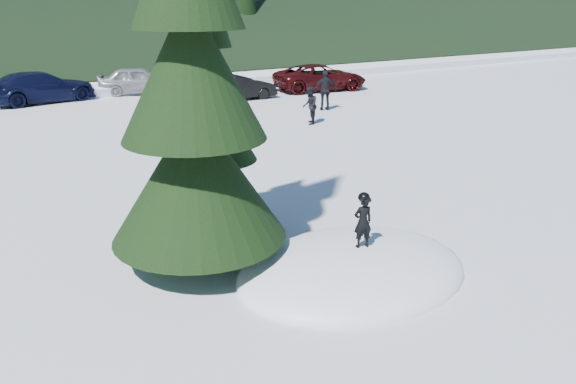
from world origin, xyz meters
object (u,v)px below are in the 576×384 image
spruce_short (215,134)px  car_4 (139,80)px  car_3 (41,87)px  car_5 (239,87)px  spruce_tall (192,87)px  adult_1 (325,90)px  car_6 (320,77)px  adult_0 (310,106)px  child_skier (363,222)px

spruce_short → car_4: (4.32, 18.95, -1.39)m
car_3 → car_5: size_ratio=1.38×
spruce_short → car_4: spruce_short is taller
spruce_tall → adult_1: size_ratio=4.81×
car_6 → car_3: bearing=83.0°
spruce_tall → car_5: size_ratio=2.33×
adult_1 → car_5: bearing=-39.1°
adult_0 → adult_1: adult_1 is taller
car_3 → car_5: (8.49, -4.34, -0.13)m
child_skier → car_3: size_ratio=0.19×
child_skier → adult_1: adult_1 is taller
spruce_short → adult_0: 11.19m
spruce_short → adult_1: 14.26m
spruce_tall → car_5: 18.58m
car_6 → adult_1: bearing=156.5°
spruce_tall → adult_1: spruce_tall is taller
spruce_tall → car_6: spruce_tall is taller
adult_1 → spruce_tall: bearing=73.3°
car_3 → car_4: (4.81, -0.02, -0.02)m
car_3 → car_5: car_3 is taller
car_5 → car_4: bearing=40.9°
spruce_tall → adult_0: bearing=47.0°
spruce_tall → adult_0: 13.07m
adult_0 → adult_1: (2.27, 2.13, 0.15)m
spruce_tall → child_skier: bearing=-37.5°
car_5 → car_6: bearing=-85.4°
car_3 → car_4: size_ratio=1.21×
child_skier → car_5: size_ratio=0.26×
adult_1 → car_6: size_ratio=0.35×
adult_1 → car_5: adult_1 is taller
child_skier → adult_1: bearing=-111.1°
adult_1 → car_6: 5.84m
adult_1 → car_3: size_ratio=0.35×
car_3 → car_6: (13.65, -3.96, -0.03)m
adult_1 → car_4: size_ratio=0.43×
car_6 → car_4: bearing=75.1°
adult_0 → car_5: size_ratio=0.40×
car_4 → car_5: (3.68, -4.31, -0.11)m
spruce_short → adult_0: size_ratio=3.60×
car_4 → car_5: car_4 is taller
spruce_tall → car_5: (9.00, 16.03, -2.71)m
adult_0 → child_skier: bearing=5.1°
spruce_short → car_3: spruce_short is taller
spruce_short → adult_1: spruce_short is taller
spruce_short → car_5: (8.00, 14.63, -1.49)m
spruce_tall → car_6: bearing=49.2°
car_3 → child_skier: bearing=173.6°
spruce_tall → adult_1: 16.10m
adult_0 → adult_1: bearing=167.9°
spruce_tall → child_skier: size_ratio=8.85×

